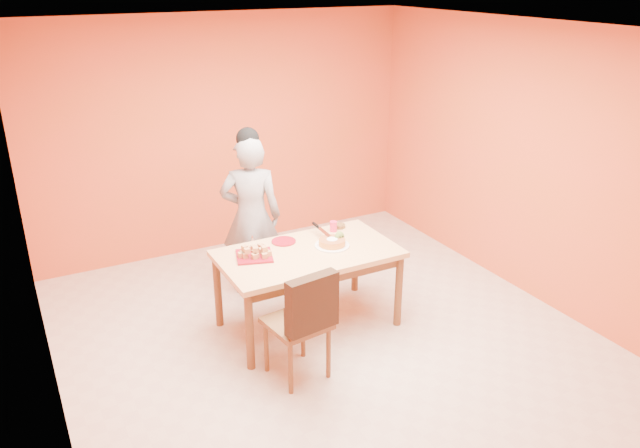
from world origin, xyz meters
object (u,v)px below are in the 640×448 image
pastry_platter (254,256)px  magenta_glass (333,226)px  dining_table (308,261)px  red_dinner_plate (284,241)px  egg_ornament (339,238)px  checker_tin (340,226)px  sponge_cake (332,242)px  person (251,217)px  dining_chair (298,321)px

pastry_platter → magenta_glass: magenta_glass is taller
pastry_platter → magenta_glass: bearing=11.5°
dining_table → red_dinner_plate: size_ratio=7.05×
egg_ornament → checker_tin: size_ratio=1.11×
magenta_glass → red_dinner_plate: bearing=-178.9°
dining_table → red_dinner_plate: (-0.10, 0.29, 0.10)m
red_dinner_plate → magenta_glass: size_ratio=2.26×
dining_table → sponge_cake: sponge_cake is taller
checker_tin → red_dinner_plate: bearing=-174.8°
person → magenta_glass: (0.62, -0.57, -0.02)m
red_dinner_plate → magenta_glass: 0.54m
person → red_dinner_plate: 0.59m
pastry_platter → egg_ornament: size_ratio=2.55×
checker_tin → dining_chair: bearing=-133.3°
egg_ornament → checker_tin: egg_ornament is taller
magenta_glass → person: bearing=137.7°
dining_chair → red_dinner_plate: (0.33, 0.96, 0.25)m
red_dinner_plate → magenta_glass: magenta_glass is taller
dining_chair → person: size_ratio=0.60×
pastry_platter → checker_tin: (1.00, 0.23, 0.01)m
pastry_platter → sponge_cake: (0.72, -0.12, 0.03)m
person → checker_tin: bearing=167.9°
dining_table → person: size_ratio=0.97×
dining_table → sponge_cake: bearing=-0.4°
pastry_platter → person: bearing=69.7°
red_dinner_plate → checker_tin: bearing=5.2°
pastry_platter → egg_ornament: (0.81, -0.10, 0.05)m
pastry_platter → sponge_cake: 0.73m
sponge_cake → magenta_glass: magenta_glass is taller
magenta_glass → sponge_cake: bearing=-121.1°
person → sponge_cake: 0.98m
checker_tin → person: bearing=144.2°
pastry_platter → red_dinner_plate: pastry_platter is taller
person → magenta_glass: bearing=161.5°
dining_table → pastry_platter: bearing=165.6°
person → red_dinner_plate: bearing=122.4°
sponge_cake → magenta_glass: 0.36m
checker_tin → magenta_glass: bearing=-154.2°
person → sponge_cake: person is taller
egg_ornament → pastry_platter: bearing=150.5°
magenta_glass → dining_chair: bearing=-131.6°
egg_ornament → checker_tin: bearing=37.8°
person → magenta_glass: size_ratio=16.49×
person → egg_ornament: 1.00m
dining_table → pastry_platter: pastry_platter is taller
red_dinner_plate → egg_ornament: 0.52m
dining_chair → sponge_cake: 0.99m
person → magenta_glass: person is taller
magenta_glass → checker_tin: bearing=25.8°
person → checker_tin: size_ratio=15.06×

